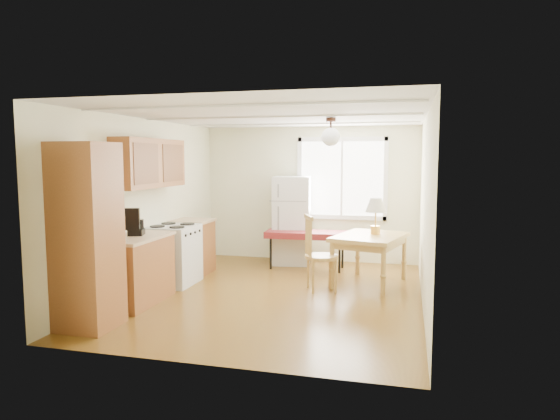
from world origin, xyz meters
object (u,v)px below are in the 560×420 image
(bench, at_px, (307,235))
(dining_table, at_px, (370,242))
(refrigerator, at_px, (292,220))
(chair, at_px, (315,248))

(bench, bearing_deg, dining_table, -38.11)
(refrigerator, xyz_separation_m, chair, (0.75, -1.78, -0.16))
(bench, bearing_deg, chair, -76.55)
(bench, distance_m, chair, 1.45)
(dining_table, bearing_deg, bench, 158.89)
(refrigerator, relative_size, dining_table, 1.13)
(refrigerator, xyz_separation_m, dining_table, (1.49, -1.20, -0.14))
(bench, relative_size, chair, 1.31)
(chair, bearing_deg, refrigerator, 89.37)
(chair, bearing_deg, dining_table, 14.40)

